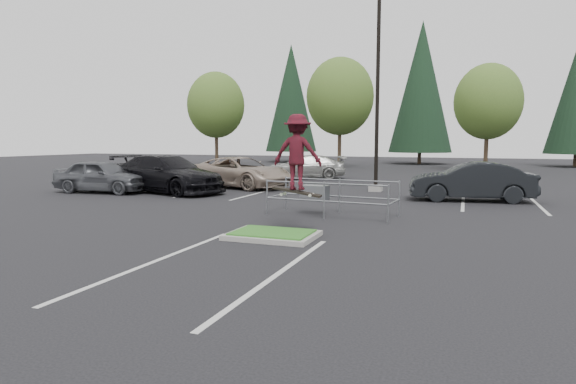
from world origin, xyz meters
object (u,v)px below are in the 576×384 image
(skateboarder, at_px, (297,153))
(car_far_silver, at_px, (306,167))
(conif_b, at_px, (421,87))
(car_l_black, at_px, (166,174))
(car_l_grey, at_px, (102,176))
(car_r_charc, at_px, (471,182))
(decid_b, at_px, (340,99))
(decid_a, at_px, (216,107))
(decid_c, at_px, (488,104))
(conif_a, at_px, (291,98))
(car_l_tan, at_px, (240,172))
(cart_corral, at_px, (319,193))
(light_pole, at_px, (377,96))

(skateboarder, bearing_deg, car_far_silver, -76.40)
(conif_b, relative_size, car_l_black, 2.38)
(car_l_grey, relative_size, car_r_charc, 0.95)
(decid_b, height_order, car_l_grey, decid_b)
(car_l_grey, bearing_deg, decid_b, -16.84)
(car_far_silver, bearing_deg, decid_a, -154.05)
(car_l_black, height_order, car_r_charc, car_l_black)
(car_l_black, bearing_deg, decid_b, 8.52)
(decid_b, relative_size, conif_b, 0.66)
(decid_c, height_order, car_l_black, decid_c)
(conif_a, height_order, car_l_tan, conif_a)
(cart_corral, xyz_separation_m, car_l_black, (-8.72, 4.02, 0.15))
(skateboarder, distance_m, car_r_charc, 9.83)
(decid_a, xyz_separation_m, car_l_tan, (11.51, -18.53, -4.79))
(decid_a, distance_m, decid_b, 12.02)
(decid_a, height_order, decid_c, decid_a)
(car_r_charc, bearing_deg, car_far_silver, -138.80)
(conif_a, xyz_separation_m, cart_corral, (14.02, -35.95, -6.36))
(decid_b, height_order, car_r_charc, decid_b)
(car_l_tan, xyz_separation_m, car_far_silver, (1.50, 6.50, -0.05))
(car_l_tan, distance_m, car_l_grey, 6.73)
(conif_a, xyz_separation_m, car_r_charc, (18.77, -30.34, -6.30))
(car_l_tan, relative_size, car_l_black, 0.94)
(decid_b, xyz_separation_m, car_r_charc, (10.78, -20.87, -5.25))
(skateboarder, xyz_separation_m, car_far_silver, (-5.31, 17.00, -1.38))
(light_pole, relative_size, conif_a, 0.78)
(car_l_grey, height_order, car_r_charc, car_r_charc)
(conif_b, height_order, car_far_silver, conif_b)
(light_pole, distance_m, car_r_charc, 6.15)
(conif_a, bearing_deg, car_l_black, -80.58)
(conif_a, bearing_deg, light_pole, -62.62)
(car_r_charc, relative_size, car_far_silver, 0.93)
(cart_corral, relative_size, car_l_grey, 0.93)
(light_pole, bearing_deg, car_far_silver, 132.51)
(conif_a, height_order, cart_corral, conif_a)
(conif_a, xyz_separation_m, car_far_silver, (9.00, -22.00, -6.35))
(skateboarder, relative_size, car_l_black, 0.36)
(conif_b, xyz_separation_m, car_l_black, (-8.70, -32.44, -6.97))
(car_l_tan, bearing_deg, light_pole, -68.34)
(light_pole, xyz_separation_m, car_far_silver, (-5.50, 6.00, -3.81))
(cart_corral, distance_m, car_far_silver, 14.83)
(conif_a, bearing_deg, cart_corral, -68.70)
(conif_b, distance_m, skateboarder, 39.91)
(decid_b, xyz_separation_m, car_l_black, (-2.69, -22.47, -5.16))
(light_pole, distance_m, conif_b, 28.69)
(decid_a, distance_m, car_l_grey, 24.41)
(skateboarder, bearing_deg, decid_a, -61.50)
(car_l_tan, bearing_deg, decid_a, 49.41)
(car_l_tan, relative_size, car_l_grey, 1.25)
(car_far_silver, bearing_deg, car_l_grey, -51.86)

